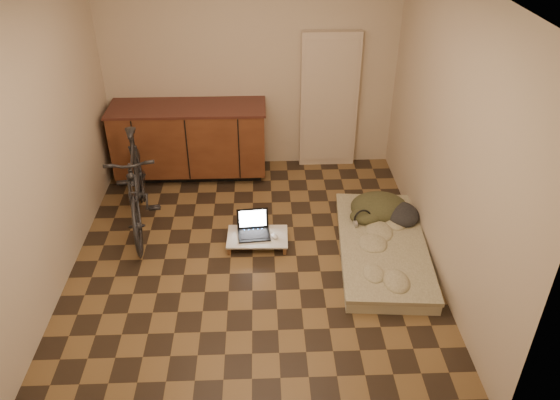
{
  "coord_description": "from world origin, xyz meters",
  "views": [
    {
      "loc": [
        0.11,
        -4.3,
        3.4
      ],
      "look_at": [
        0.28,
        0.19,
        0.55
      ],
      "focal_mm": 35.0,
      "sensor_mm": 36.0,
      "label": 1
    }
  ],
  "objects_px": {
    "bicycle": "(135,180)",
    "futon": "(382,247)",
    "lap_desk": "(257,237)",
    "laptop": "(254,229)"
  },
  "relations": [
    {
      "from": "lap_desk",
      "to": "laptop",
      "type": "distance_m",
      "value": 0.09
    },
    {
      "from": "bicycle",
      "to": "futon",
      "type": "relative_size",
      "value": 0.94
    },
    {
      "from": "futon",
      "to": "laptop",
      "type": "xyz_separation_m",
      "value": [
        -1.29,
        0.26,
        0.08
      ]
    },
    {
      "from": "futon",
      "to": "lap_desk",
      "type": "height_order",
      "value": "futon"
    },
    {
      "from": "futon",
      "to": "lap_desk",
      "type": "xyz_separation_m",
      "value": [
        -1.25,
        0.2,
        0.01
      ]
    },
    {
      "from": "laptop",
      "to": "bicycle",
      "type": "bearing_deg",
      "value": 158.87
    },
    {
      "from": "futon",
      "to": "laptop",
      "type": "relative_size",
      "value": 5.24
    },
    {
      "from": "bicycle",
      "to": "laptop",
      "type": "xyz_separation_m",
      "value": [
        1.21,
        -0.35,
        -0.4
      ]
    },
    {
      "from": "lap_desk",
      "to": "laptop",
      "type": "relative_size",
      "value": 1.81
    },
    {
      "from": "bicycle",
      "to": "lap_desk",
      "type": "relative_size",
      "value": 2.71
    }
  ]
}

